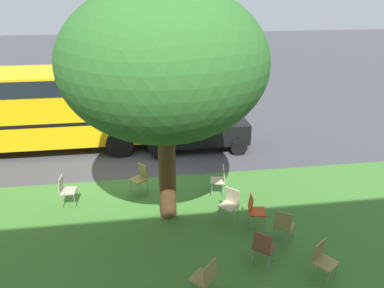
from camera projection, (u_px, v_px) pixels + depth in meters
The scene contains 14 objects.
ground at pixel (141, 175), 11.74m from camera, with size 80.00×80.00×0.00m, color #424247.
grass_verge at pixel (143, 237), 8.83m from camera, with size 48.00×6.00×0.01m, color #3D752D.
street_tree at pixel (164, 64), 8.13m from camera, with size 4.71×4.71×5.77m.
chair_0 at pixel (65, 189), 9.95m from camera, with size 0.44×0.44×0.88m.
chair_1 at pixel (255, 209), 9.04m from camera, with size 0.49×0.48×0.88m.
chair_2 at pixel (323, 258), 7.40m from camera, with size 0.58×0.58×0.88m.
chair_3 at pixel (220, 178), 10.49m from camera, with size 0.49×0.48×0.88m.
chair_4 at pixel (140, 176), 10.60m from camera, with size 0.58×0.58×0.88m.
chair_5 at pixel (263, 246), 7.74m from camera, with size 0.58×0.59×0.88m.
chair_6 at pixel (206, 276), 6.93m from camera, with size 0.59×0.59×0.88m.
chair_7 at pixel (230, 202), 9.32m from camera, with size 0.59×0.59×0.88m.
chair_8 at pixel (284, 224), 8.45m from camera, with size 0.58×0.59×0.88m.
parked_car at pixel (198, 127), 13.48m from camera, with size 3.70×1.92×1.65m.
school_bus at pixel (5, 104), 13.00m from camera, with size 10.40×2.80×2.88m.
Camera 1 is at (-0.15, 10.50, 5.59)m, focal length 33.96 mm.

